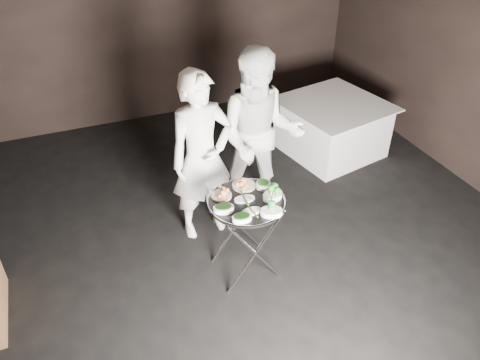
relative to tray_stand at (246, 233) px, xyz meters
name	(u,v)px	position (x,y,z in m)	size (l,w,h in m)	color
floor	(250,268)	(0.05, 0.01, -0.48)	(6.00, 7.00, 0.05)	black
wall_back	(150,14)	(0.05, 3.54, 1.05)	(6.00, 0.05, 3.00)	black
tray_stand	(246,233)	(0.00, 0.00, 0.00)	(0.55, 0.47, 0.81)	silver
serving_tray	(247,202)	(0.00, 0.00, 0.36)	(0.69, 0.69, 0.04)	black
potato_plate_a	(221,194)	(-0.18, 0.15, 0.40)	(0.18, 0.18, 0.07)	beige
potato_plate_b	(244,183)	(0.06, 0.21, 0.40)	(0.21, 0.21, 0.08)	beige
greens_bowl	(263,184)	(0.22, 0.13, 0.41)	(0.13, 0.13, 0.08)	white
asparagus_plate_a	(244,198)	(-0.01, 0.02, 0.39)	(0.19, 0.12, 0.04)	white
asparagus_plate_b	(251,211)	(-0.02, -0.16, 0.39)	(0.18, 0.11, 0.04)	white
spinach_bowl_a	(224,208)	(-0.23, -0.05, 0.40)	(0.20, 0.15, 0.07)	white
spinach_bowl_b	(242,217)	(-0.13, -0.22, 0.40)	(0.17, 0.12, 0.07)	white
broccoli_bowl_a	(273,195)	(0.23, -0.04, 0.41)	(0.22, 0.19, 0.08)	white
broccoli_bowl_b	(272,211)	(0.12, -0.24, 0.40)	(0.22, 0.18, 0.08)	white
serving_utensils	(245,192)	(0.02, 0.07, 0.42)	(0.57, 0.43, 0.01)	silver
waiter_left	(202,158)	(-0.16, 0.72, 0.43)	(0.64, 0.42, 1.77)	silver
waiter_right	(260,137)	(0.49, 0.82, 0.47)	(0.90, 0.70, 1.85)	silver
dining_table	(332,128)	(1.88, 1.60, -0.10)	(1.22, 1.22, 0.70)	silver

